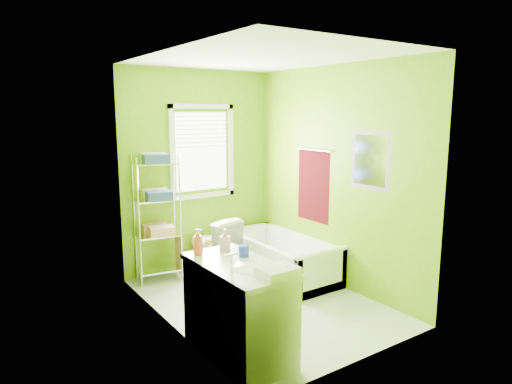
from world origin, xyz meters
TOP-DOWN VIEW (x-y plane):
  - ground at (0.00, 0.00)m, footprint 2.90×2.90m
  - room_envelope at (0.00, 0.00)m, footprint 2.14×2.94m
  - window at (0.05, 1.42)m, footprint 0.92×0.05m
  - door at (-1.04, -1.00)m, footprint 0.09×0.80m
  - right_wall_decor at (1.04, -0.02)m, footprint 0.04×1.48m
  - bathtub at (0.68, 0.51)m, footprint 0.75×1.60m
  - toilet at (-0.01, 1.08)m, footprint 0.57×0.81m
  - vanity at (-0.79, -0.79)m, footprint 0.55×1.09m
  - wire_shelf_unit at (-0.66, 1.25)m, footprint 0.57×0.46m

SIDE VIEW (x-z plane):
  - ground at x=0.00m, z-range 0.00..0.00m
  - bathtub at x=0.68m, z-range -0.09..0.42m
  - toilet at x=-0.01m, z-range 0.00..0.75m
  - vanity at x=-0.79m, z-range -0.09..0.96m
  - wire_shelf_unit at x=-0.66m, z-range 0.17..1.75m
  - door at x=-1.04m, z-range 0.00..2.00m
  - right_wall_decor at x=1.04m, z-range 0.74..1.91m
  - room_envelope at x=0.00m, z-range 0.24..2.86m
  - window at x=0.05m, z-range 1.00..2.22m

